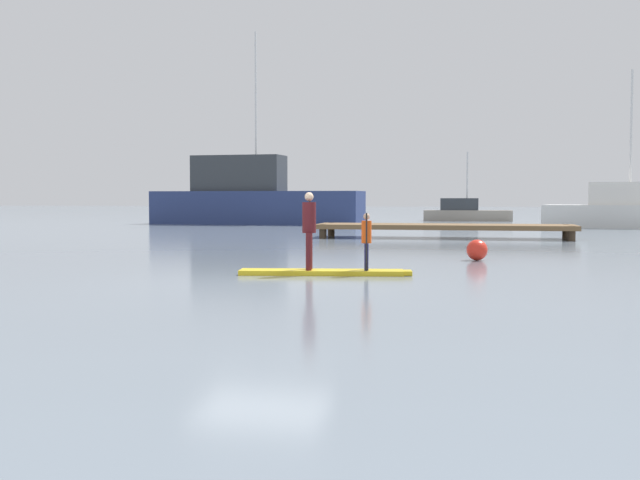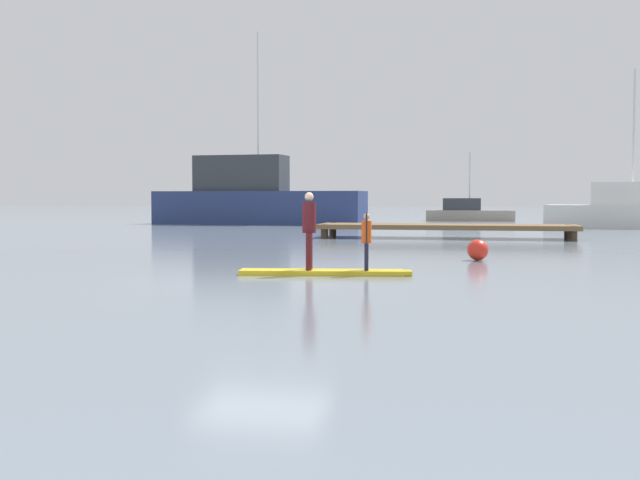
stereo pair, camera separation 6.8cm
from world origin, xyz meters
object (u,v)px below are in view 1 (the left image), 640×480
Objects in this scene: paddleboard_near at (325,272)px; motor_boat_small_navy at (465,212)px; fishing_boat_white_large at (252,199)px; fishing_boat_green_midground at (630,212)px; paddler_child_solo at (366,238)px; mooring_buoy_mid at (477,250)px; paddler_adult at (309,225)px.

motor_boat_small_navy is at bearing 86.34° from paddleboard_near.
paddleboard_near is 0.61× the size of motor_boat_small_navy.
fishing_boat_green_midground is (20.76, -1.76, -0.65)m from fishing_boat_white_large.
fishing_boat_green_midground is at bearing 69.45° from paddler_child_solo.
paddler_child_solo is at bearing 7.39° from paddleboard_near.
paddler_adult is at bearing -128.02° from mooring_buoy_mid.
paddler_child_solo reaches higher than mooring_buoy_mid.
paddleboard_near is 1.10m from paddler_child_solo.
paddler_adult is 29.16m from fishing_boat_green_midground.
fishing_boat_white_large reaches higher than motor_boat_small_navy.
motor_boat_small_navy is at bearing 91.15° from mooring_buoy_mid.
fishing_boat_green_midground reaches higher than paddler_child_solo.
paddler_child_solo is 37.49m from motor_boat_small_navy.
fishing_boat_green_midground is 23.89m from mooring_buoy_mid.
motor_boat_small_navy is 11.04× the size of mooring_buoy_mid.
paddler_adult is at bearing -112.59° from fishing_boat_green_midground.
fishing_boat_green_midground is 13.64m from motor_boat_small_navy.
fishing_boat_white_large is at bearing 110.60° from paddler_child_solo.
motor_boat_small_navy is at bearing 85.85° from paddler_adult.
paddleboard_near is 1.02m from paddler_adult.
fishing_boat_white_large is (-9.56, 28.68, 0.49)m from paddler_adult.
paddleboard_near is at bearing 7.00° from paddler_adult.
fishing_boat_green_midground is (11.20, 26.92, -0.16)m from paddler_adult.
motor_boat_small_navy is at bearing 87.61° from paddler_child_solo.
motor_boat_small_navy reaches higher than paddler_child_solo.
motor_boat_small_navy is (2.41, 37.56, 0.54)m from paddleboard_near.
paddleboard_near is at bearing -172.61° from paddler_child_solo.
paddleboard_near is 5.30m from mooring_buoy_mid.
fishing_boat_white_large reaches higher than mooring_buoy_mid.
fishing_boat_white_large is at bearing 175.16° from fishing_boat_green_midground.
mooring_buoy_mid is at bearing 51.98° from paddler_adult.
paddler_adult reaches higher than mooring_buoy_mid.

